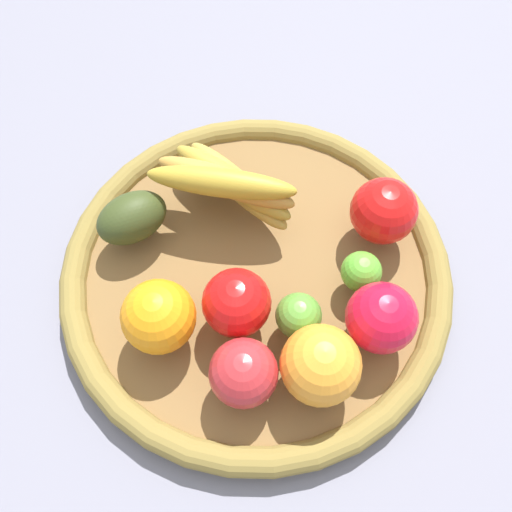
{
  "coord_description": "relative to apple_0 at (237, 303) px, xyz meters",
  "views": [
    {
      "loc": [
        -0.25,
        -0.14,
        0.58
      ],
      "look_at": [
        0.0,
        0.0,
        0.06
      ],
      "focal_mm": 37.63,
      "sensor_mm": 36.0,
      "label": 1
    }
  ],
  "objects": [
    {
      "name": "apple_0",
      "position": [
        0.0,
        0.0,
        0.0
      ],
      "size": [
        0.1,
        0.1,
        0.07
      ],
      "primitive_type": "sphere",
      "rotation": [
        0.0,
        0.0,
        1.07
      ],
      "color": "red",
      "rests_on": "basket"
    },
    {
      "name": "orange_0",
      "position": [
        -0.05,
        0.06,
        0.0
      ],
      "size": [
        0.1,
        0.1,
        0.08
      ],
      "primitive_type": "sphere",
      "rotation": [
        0.0,
        0.0,
        0.38
      ],
      "color": "orange",
      "rests_on": "basket"
    },
    {
      "name": "banana_bunch",
      "position": [
        0.13,
        0.08,
        0.0
      ],
      "size": [
        0.12,
        0.17,
        0.08
      ],
      "color": "#B09039",
      "rests_on": "basket"
    },
    {
      "name": "basket",
      "position": [
        0.07,
        0.01,
        -0.06
      ],
      "size": [
        0.46,
        0.46,
        0.04
      ],
      "color": "brown",
      "rests_on": "ground_plane"
    },
    {
      "name": "apple_1",
      "position": [
        -0.06,
        -0.04,
        -0.0
      ],
      "size": [
        0.1,
        0.1,
        0.07
      ],
      "primitive_type": "sphere",
      "rotation": [
        0.0,
        0.0,
        3.94
      ],
      "color": "#B8282C",
      "rests_on": "basket"
    },
    {
      "name": "apple_3",
      "position": [
        0.06,
        -0.14,
        0.0
      ],
      "size": [
        0.09,
        0.09,
        0.07
      ],
      "primitive_type": "sphere",
      "rotation": [
        0.0,
        0.0,
        1.84
      ],
      "color": "red",
      "rests_on": "basket"
    },
    {
      "name": "lime_1",
      "position": [
        0.1,
        -0.1,
        -0.01
      ],
      "size": [
        0.06,
        0.06,
        0.05
      ],
      "primitive_type": "sphere",
      "rotation": [
        0.0,
        0.0,
        5.47
      ],
      "color": "#57AC2F",
      "rests_on": "basket"
    },
    {
      "name": "ground_plane",
      "position": [
        0.07,
        0.01,
        -0.07
      ],
      "size": [
        2.4,
        2.4,
        0.0
      ],
      "primitive_type": "plane",
      "color": "slate",
      "rests_on": "ground"
    },
    {
      "name": "lime_0",
      "position": [
        0.02,
        -0.06,
        -0.01
      ],
      "size": [
        0.07,
        0.07,
        0.05
      ],
      "primitive_type": "sphere",
      "rotation": [
        0.0,
        0.0,
        0.81
      ],
      "color": "#539431",
      "rests_on": "basket"
    },
    {
      "name": "avocado",
      "position": [
        0.04,
        0.16,
        -0.01
      ],
      "size": [
        0.1,
        0.09,
        0.06
      ],
      "primitive_type": "ellipsoid",
      "rotation": [
        0.0,
        0.0,
        5.78
      ],
      "color": "#34401B",
      "rests_on": "basket"
    },
    {
      "name": "apple_2",
      "position": [
        0.18,
        -0.09,
        0.0
      ],
      "size": [
        0.11,
        0.11,
        0.08
      ],
      "primitive_type": "sphere",
      "rotation": [
        0.0,
        0.0,
        0.74
      ],
      "color": "red",
      "rests_on": "basket"
    },
    {
      "name": "orange_1",
      "position": [
        -0.02,
        -0.1,
        0.0
      ],
      "size": [
        0.11,
        0.11,
        0.08
      ],
      "primitive_type": "sphere",
      "rotation": [
        0.0,
        0.0,
        5.36
      ],
      "color": "orange",
      "rests_on": "basket"
    }
  ]
}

